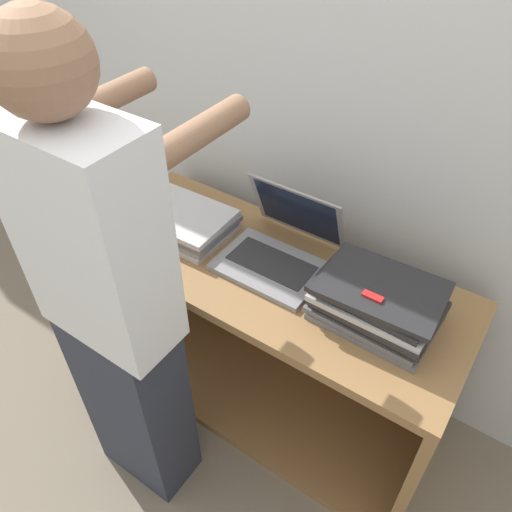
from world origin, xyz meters
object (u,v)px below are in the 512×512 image
(person, at_px, (114,315))
(laptop_open, at_px, (279,248))
(laptop_stack_left, at_px, (183,220))
(laptop_stack_right, at_px, (378,302))

(person, bearing_deg, laptop_open, 68.27)
(laptop_stack_left, bearing_deg, person, -71.10)
(laptop_stack_left, height_order, person, person)
(laptop_open, height_order, person, person)
(laptop_open, bearing_deg, laptop_stack_left, -171.76)
(laptop_stack_left, height_order, laptop_stack_right, laptop_stack_right)
(laptop_open, distance_m, laptop_stack_left, 0.39)
(laptop_open, xyz_separation_m, laptop_stack_right, (0.38, -0.06, 0.02))
(laptop_stack_right, bearing_deg, laptop_stack_left, 179.75)
(laptop_open, relative_size, laptop_stack_left, 0.97)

